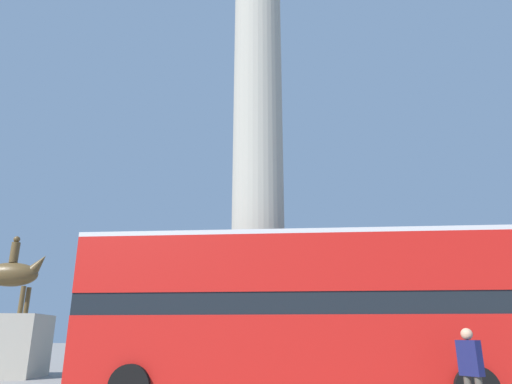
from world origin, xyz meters
The scene contains 4 objects.
monument_column centered at (0.00, 0.00, 7.61)m, with size 5.87×5.87×21.98m.
bus_a centered at (0.99, -4.62, 2.36)m, with size 11.51×3.50×4.25m.
street_lamp centered at (3.34, -2.06, 2.84)m, with size 0.42×0.42×5.05m.
pedestrian_near_lamp centered at (4.24, -7.44, 1.02)m, with size 0.39×0.50×1.79m.
Camera 1 is at (-0.08, -17.23, 1.63)m, focal length 32.00 mm.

